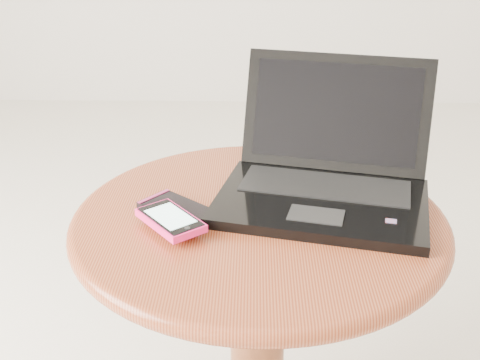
{
  "coord_description": "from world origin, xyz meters",
  "views": [
    {
      "loc": [
        0.09,
        -0.86,
        0.91
      ],
      "look_at": [
        0.07,
        -0.03,
        0.52
      ],
      "focal_mm": 46.13,
      "sensor_mm": 36.0,
      "label": 1
    }
  ],
  "objects": [
    {
      "name": "phone_pink",
      "position": [
        -0.03,
        -0.08,
        0.48
      ],
      "size": [
        0.11,
        0.12,
        0.01
      ],
      "color": "#FF2171",
      "rests_on": "phone_black"
    },
    {
      "name": "laptop",
      "position": [
        0.21,
        0.04,
        0.5
      ],
      "size": [
        0.38,
        0.36,
        0.2
      ],
      "color": "black",
      "rests_on": "table"
    },
    {
      "name": "table",
      "position": [
        0.1,
        -0.02,
        0.36
      ],
      "size": [
        0.58,
        0.58,
        0.46
      ],
      "color": "#502813",
      "rests_on": "ground"
    },
    {
      "name": "phone_black",
      "position": [
        -0.03,
        -0.03,
        0.47
      ],
      "size": [
        0.13,
        0.13,
        0.01
      ],
      "color": "black",
      "rests_on": "table"
    }
  ]
}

